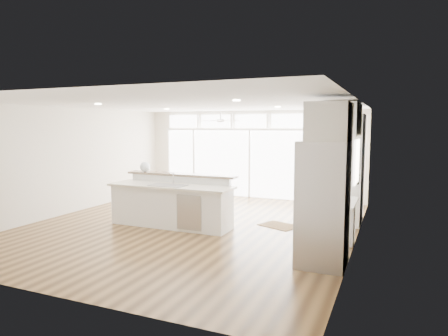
% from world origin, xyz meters
% --- Properties ---
extents(floor, '(7.00, 8.00, 0.02)m').
position_xyz_m(floor, '(0.00, 0.00, -0.01)').
color(floor, '#493016').
rests_on(floor, ground).
extents(ceiling, '(7.00, 8.00, 0.02)m').
position_xyz_m(ceiling, '(0.00, 0.00, 2.70)').
color(ceiling, white).
rests_on(ceiling, wall_back).
extents(wall_back, '(7.00, 0.04, 2.70)m').
position_xyz_m(wall_back, '(0.00, 4.00, 1.35)').
color(wall_back, beige).
rests_on(wall_back, floor).
extents(wall_front, '(7.00, 0.04, 2.70)m').
position_xyz_m(wall_front, '(0.00, -4.00, 1.35)').
color(wall_front, beige).
rests_on(wall_front, floor).
extents(wall_left, '(0.04, 8.00, 2.70)m').
position_xyz_m(wall_left, '(-3.50, 0.00, 1.35)').
color(wall_left, beige).
rests_on(wall_left, floor).
extents(wall_right, '(0.04, 8.00, 2.70)m').
position_xyz_m(wall_right, '(3.50, 0.00, 1.35)').
color(wall_right, beige).
rests_on(wall_right, floor).
extents(glass_wall, '(5.80, 0.06, 2.08)m').
position_xyz_m(glass_wall, '(0.00, 3.94, 1.05)').
color(glass_wall, silver).
rests_on(glass_wall, wall_back).
extents(transom_row, '(5.90, 0.06, 0.40)m').
position_xyz_m(transom_row, '(0.00, 3.94, 2.38)').
color(transom_row, silver).
rests_on(transom_row, wall_back).
extents(desk_window, '(0.04, 0.85, 0.85)m').
position_xyz_m(desk_window, '(3.46, 0.30, 1.55)').
color(desk_window, white).
rests_on(desk_window, wall_right).
extents(ceiling_fan, '(1.16, 1.16, 0.32)m').
position_xyz_m(ceiling_fan, '(-0.50, 2.80, 2.48)').
color(ceiling_fan, white).
rests_on(ceiling_fan, ceiling).
extents(recessed_lights, '(3.40, 3.00, 0.02)m').
position_xyz_m(recessed_lights, '(0.00, 0.20, 2.68)').
color(recessed_lights, beige).
rests_on(recessed_lights, ceiling).
extents(oven_cabinet, '(0.64, 1.20, 2.50)m').
position_xyz_m(oven_cabinet, '(3.17, 1.80, 1.25)').
color(oven_cabinet, white).
rests_on(oven_cabinet, floor).
extents(desk_nook, '(0.72, 1.30, 0.76)m').
position_xyz_m(desk_nook, '(3.13, 0.30, 0.38)').
color(desk_nook, white).
rests_on(desk_nook, floor).
extents(upper_cabinets, '(0.64, 1.30, 0.64)m').
position_xyz_m(upper_cabinets, '(3.17, 0.30, 2.35)').
color(upper_cabinets, white).
rests_on(upper_cabinets, wall_right).
extents(refrigerator, '(0.76, 0.90, 2.00)m').
position_xyz_m(refrigerator, '(3.11, -1.35, 1.00)').
color(refrigerator, '#A7A7AC').
rests_on(refrigerator, floor).
extents(fridge_cabinet, '(0.64, 0.90, 0.60)m').
position_xyz_m(fridge_cabinet, '(3.17, -1.35, 2.30)').
color(fridge_cabinet, white).
rests_on(fridge_cabinet, wall_right).
extents(framed_photos, '(0.06, 0.22, 0.80)m').
position_xyz_m(framed_photos, '(3.46, 0.92, 1.40)').
color(framed_photos, black).
rests_on(framed_photos, wall_right).
extents(kitchen_island, '(2.87, 1.09, 1.14)m').
position_xyz_m(kitchen_island, '(-0.41, -0.18, 0.57)').
color(kitchen_island, white).
rests_on(kitchen_island, floor).
extents(rug, '(0.98, 0.86, 0.01)m').
position_xyz_m(rug, '(1.82, 0.78, 0.01)').
color(rug, '#3D2713').
rests_on(rug, floor).
extents(office_chair, '(0.56, 0.52, 1.06)m').
position_xyz_m(office_chair, '(2.84, -0.02, 0.53)').
color(office_chair, black).
rests_on(office_chair, floor).
extents(fishbowl, '(0.25, 0.25, 0.24)m').
position_xyz_m(fishbowl, '(-1.36, 0.23, 1.26)').
color(fishbowl, white).
rests_on(fishbowl, kitchen_island).
extents(monitor, '(0.11, 0.44, 0.36)m').
position_xyz_m(monitor, '(3.05, 0.30, 0.94)').
color(monitor, black).
rests_on(monitor, desk_nook).
extents(keyboard, '(0.13, 0.33, 0.02)m').
position_xyz_m(keyboard, '(2.88, 0.30, 0.77)').
color(keyboard, white).
rests_on(keyboard, desk_nook).
extents(potted_plant, '(0.32, 0.35, 0.25)m').
position_xyz_m(potted_plant, '(3.17, 1.80, 2.62)').
color(potted_plant, '#285A26').
rests_on(potted_plant, oven_cabinet).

